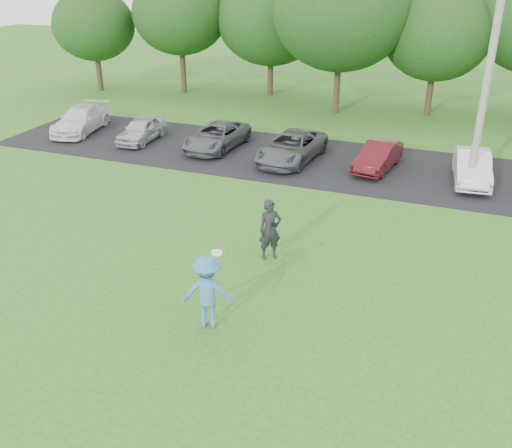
{
  "coord_description": "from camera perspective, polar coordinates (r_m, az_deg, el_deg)",
  "views": [
    {
      "loc": [
        5.31,
        -10.4,
        8.47
      ],
      "look_at": [
        0.0,
        3.5,
        1.3
      ],
      "focal_mm": 40.0,
      "sensor_mm": 36.0,
      "label": 1
    }
  ],
  "objects": [
    {
      "name": "frisbee_player",
      "position": [
        13.99,
        -4.85,
        -6.77
      ],
      "size": [
        1.41,
        1.05,
        2.22
      ],
      "color": "teal",
      "rests_on": "ground"
    },
    {
      "name": "parked_cars",
      "position": [
        25.22,
        7.31,
        7.39
      ],
      "size": [
        28.46,
        5.14,
        1.23
      ],
      "color": "silver",
      "rests_on": "parking_lot"
    },
    {
      "name": "utility_pole",
      "position": [
        22.65,
        22.55,
        15.65
      ],
      "size": [
        0.28,
        0.28,
        10.46
      ],
      "primitive_type": "cylinder",
      "color": "gray",
      "rests_on": "ground"
    },
    {
      "name": "ground",
      "position": [
        14.42,
        -5.05,
        -10.35
      ],
      "size": [
        100.0,
        100.0,
        0.0
      ],
      "primitive_type": "plane",
      "color": "#28661D",
      "rests_on": "ground"
    },
    {
      "name": "tree_row",
      "position": [
        33.56,
        15.11,
        18.82
      ],
      "size": [
        42.39,
        9.85,
        8.64
      ],
      "color": "#38281C",
      "rests_on": "ground"
    },
    {
      "name": "parking_lot",
      "position": [
        25.44,
        7.7,
        6.08
      ],
      "size": [
        32.0,
        6.5,
        0.03
      ],
      "primitive_type": "cube",
      "color": "black",
      "rests_on": "ground"
    },
    {
      "name": "camera_bystander",
      "position": [
        16.98,
        1.42,
        -0.57
      ],
      "size": [
        0.82,
        0.77,
        1.89
      ],
      "color": "black",
      "rests_on": "ground"
    }
  ]
}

